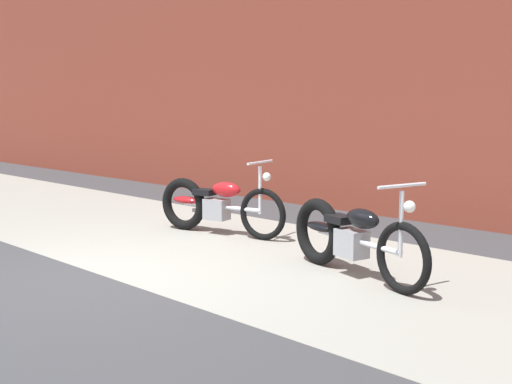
# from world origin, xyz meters

# --- Properties ---
(ground_plane) EXTENTS (80.00, 80.00, 0.00)m
(ground_plane) POSITION_xyz_m (0.00, 0.00, 0.00)
(ground_plane) COLOR #38383A
(sidewalk_slab) EXTENTS (36.00, 3.50, 0.01)m
(sidewalk_slab) POSITION_xyz_m (0.00, 1.75, 0.00)
(sidewalk_slab) COLOR gray
(sidewalk_slab) RESTS_ON ground
(brick_building_wall) EXTENTS (36.00, 0.50, 5.22)m
(brick_building_wall) POSITION_xyz_m (0.00, 5.20, 2.61)
(brick_building_wall) COLOR brown
(brick_building_wall) RESTS_ON ground
(motorcycle_red) EXTENTS (1.98, 0.68, 1.03)m
(motorcycle_red) POSITION_xyz_m (-0.77, 2.23, 0.40)
(motorcycle_red) COLOR black
(motorcycle_red) RESTS_ON ground
(motorcycle_black) EXTENTS (1.97, 0.77, 1.03)m
(motorcycle_black) POSITION_xyz_m (1.77, 1.79, 0.40)
(motorcycle_black) COLOR black
(motorcycle_black) RESTS_ON ground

